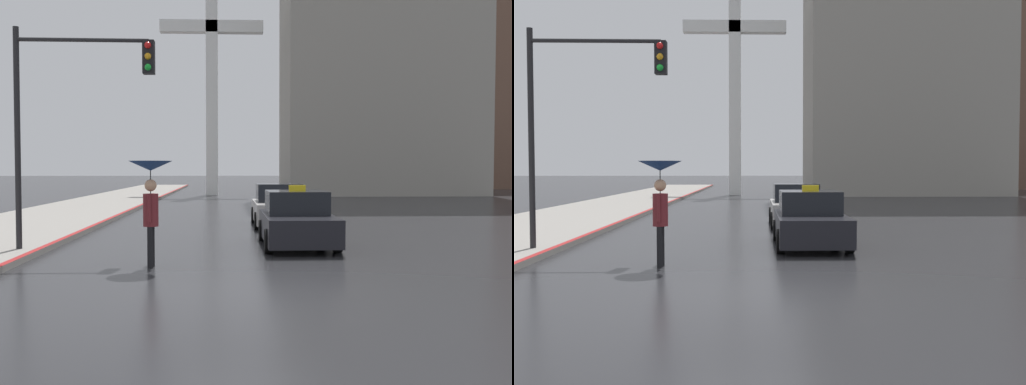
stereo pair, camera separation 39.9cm
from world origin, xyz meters
TOP-DOWN VIEW (x-y plane):
  - ground_plane at (0.00, 0.00)m, footprint 300.00×300.00m
  - taxi at (1.51, 6.24)m, footprint 1.91×4.13m
  - sedan_red at (1.51, 11.88)m, footprint 1.91×4.12m
  - pedestrian_with_umbrella at (-1.97, 2.92)m, footprint 0.92×0.92m
  - traffic_light at (-4.06, 4.93)m, footprint 3.35×0.38m
  - building_tower_far at (26.88, 54.37)m, footprint 11.38×13.83m
  - monument_cross at (-1.52, 36.80)m, footprint 7.90×0.90m

SIDE VIEW (x-z plane):
  - ground_plane at x=0.00m, z-range 0.00..0.00m
  - taxi at x=1.51m, z-range -0.15..1.49m
  - sedan_red at x=1.51m, z-range -0.08..1.44m
  - pedestrian_with_umbrella at x=-1.97m, z-range 0.59..2.83m
  - traffic_light at x=-4.06m, z-range 1.06..6.53m
  - monument_cross at x=-1.52m, z-range 1.21..19.16m
  - building_tower_far at x=26.88m, z-range 0.00..26.60m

